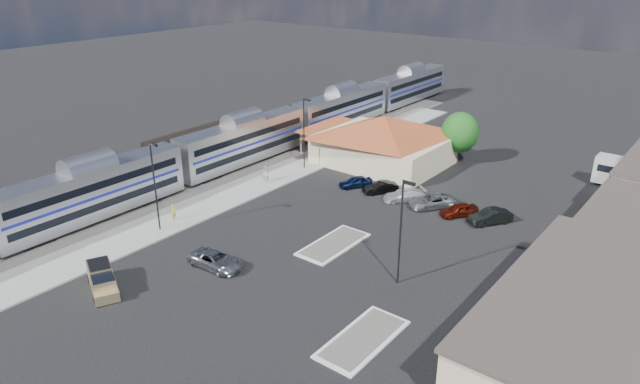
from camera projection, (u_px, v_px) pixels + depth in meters
The scene contains 22 objects.
ground at pixel (287, 241), 53.34m from camera, with size 280.00×280.00×0.00m, color black.
railbed at pixel (202, 169), 71.07m from camera, with size 16.00×100.00×0.12m, color #4C4944.
platform at pixel (241, 190), 64.49m from camera, with size 5.50×92.00×0.18m, color gray.
passenger_train at pixel (244, 143), 71.62m from camera, with size 3.00×104.00×5.55m.
freight_cars at pixel (195, 147), 73.26m from camera, with size 2.80×46.00×4.00m.
station_depot at pixel (383, 139), 72.20m from camera, with size 18.35×12.24×6.20m.
traffic_island_south at pixel (333, 244), 52.48m from camera, with size 3.30×7.50×0.21m.
traffic_island_north at pixel (363, 339), 39.52m from camera, with size 3.30×7.50×0.21m.
lamp_plat_s at pixel (155, 180), 53.12m from camera, with size 1.08×0.25×9.00m.
lamp_plat_n at pixel (304, 128), 69.13m from camera, with size 1.08×0.25×9.00m.
lamp_lot at pixel (402, 224), 44.42m from camera, with size 1.08×0.25×9.00m.
tree_depot at pixel (460, 132), 71.92m from camera, with size 4.71×4.71×6.63m.
pickup_truck at pixel (102, 281), 45.19m from camera, with size 5.37×3.79×1.75m.
suv at pixel (216, 260), 48.50m from camera, with size 2.32×5.03×1.40m, color #93969B.
person_a at pixel (174, 212), 56.87m from camera, with size 0.60×0.40×1.66m, color gold.
person_b at pixel (265, 174), 66.54m from camera, with size 0.91×0.71×1.87m, color silver.
parked_car_a at pixel (356, 182), 65.40m from camera, with size 1.55×3.84×1.31m, color #0C193C.
parked_car_b at pixel (381, 188), 63.80m from camera, with size 1.37×3.94×1.30m, color black.
parked_car_c at pixel (404, 195), 61.75m from camera, with size 1.88×4.62×1.34m, color silver.
parked_car_d at pixel (432, 201), 60.14m from camera, with size 2.32×5.04×1.40m, color #909398.
parked_car_e at pixel (459, 210), 58.12m from camera, with size 1.60×3.97×1.35m, color maroon.
parked_car_f at pixel (490, 217), 56.49m from camera, with size 1.55×4.45×1.47m, color black.
Camera 1 is at (31.70, -35.51, 24.69)m, focal length 32.00 mm.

